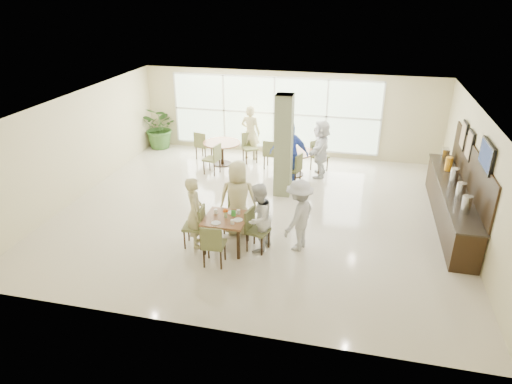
% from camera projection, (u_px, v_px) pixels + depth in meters
% --- Properties ---
extents(ground, '(10.00, 10.00, 0.00)m').
position_uv_depth(ground, '(259.00, 211.00, 11.82)').
color(ground, beige).
rests_on(ground, ground).
extents(room_shell, '(10.00, 10.00, 10.00)m').
position_uv_depth(room_shell, '(259.00, 149.00, 11.11)').
color(room_shell, white).
rests_on(room_shell, ground).
extents(window_bank, '(7.00, 0.04, 7.00)m').
position_uv_depth(window_bank, '(274.00, 113.00, 15.29)').
color(window_bank, silver).
rests_on(window_bank, ground).
extents(column, '(0.45, 0.45, 2.80)m').
position_uv_depth(column, '(284.00, 146.00, 12.22)').
color(column, '#676B4A').
rests_on(column, ground).
extents(main_table, '(0.92, 0.92, 0.75)m').
position_uv_depth(main_table, '(226.00, 222.00, 9.93)').
color(main_table, brown).
rests_on(main_table, ground).
extents(round_table_left, '(1.20, 1.20, 0.75)m').
position_uv_depth(round_table_left, '(222.00, 147.00, 14.64)').
color(round_table_left, brown).
rests_on(round_table_left, ground).
extents(round_table_right, '(1.18, 1.18, 0.75)m').
position_uv_depth(round_table_right, '(294.00, 156.00, 13.85)').
color(round_table_right, brown).
rests_on(round_table_right, ground).
extents(chairs_main_table, '(1.95, 1.90, 0.95)m').
position_uv_depth(chairs_main_table, '(225.00, 228.00, 10.02)').
color(chairs_main_table, olive).
rests_on(chairs_main_table, ground).
extents(chairs_table_left, '(2.16, 1.82, 0.95)m').
position_uv_depth(chairs_table_left, '(222.00, 151.00, 14.67)').
color(chairs_table_left, olive).
rests_on(chairs_table_left, ground).
extents(chairs_table_right, '(2.07, 1.86, 0.95)m').
position_uv_depth(chairs_table_right, '(294.00, 160.00, 13.92)').
color(chairs_table_right, olive).
rests_on(chairs_table_right, ground).
extents(tabletop_clutter, '(0.70, 0.75, 0.21)m').
position_uv_depth(tabletop_clutter, '(228.00, 215.00, 9.86)').
color(tabletop_clutter, white).
rests_on(tabletop_clutter, main_table).
extents(buffet_counter, '(0.64, 4.70, 1.95)m').
position_uv_depth(buffet_counter, '(452.00, 201.00, 11.07)').
color(buffet_counter, black).
rests_on(buffet_counter, ground).
extents(wall_tv, '(0.06, 1.00, 0.58)m').
position_uv_depth(wall_tv, '(487.00, 156.00, 9.38)').
color(wall_tv, black).
rests_on(wall_tv, ground).
extents(framed_art_a, '(0.05, 0.55, 0.70)m').
position_uv_depth(framed_art_a, '(470.00, 145.00, 10.92)').
color(framed_art_a, black).
rests_on(framed_art_a, ground).
extents(framed_art_b, '(0.05, 0.55, 0.70)m').
position_uv_depth(framed_art_b, '(464.00, 135.00, 11.62)').
color(framed_art_b, black).
rests_on(framed_art_b, ground).
extents(potted_plant, '(1.68, 1.68, 1.51)m').
position_uv_depth(potted_plant, '(161.00, 127.00, 16.05)').
color(potted_plant, '#325B24').
rests_on(potted_plant, ground).
extents(teen_left, '(0.59, 0.70, 1.62)m').
position_uv_depth(teen_left, '(195.00, 212.00, 9.99)').
color(teen_left, '#CAC087').
rests_on(teen_left, ground).
extents(teen_far, '(0.94, 0.62, 1.78)m').
position_uv_depth(teen_far, '(238.00, 198.00, 10.45)').
color(teen_far, '#CAC087').
rests_on(teen_far, ground).
extents(teen_right, '(0.73, 0.86, 1.56)m').
position_uv_depth(teen_right, '(258.00, 218.00, 9.82)').
color(teen_right, white).
rests_on(teen_right, ground).
extents(teen_standing, '(0.92, 1.19, 1.63)m').
position_uv_depth(teen_standing, '(299.00, 215.00, 9.84)').
color(teen_standing, '#B6B7B9').
rests_on(teen_standing, ground).
extents(adult_a, '(1.14, 0.67, 1.90)m').
position_uv_depth(adult_a, '(289.00, 154.00, 12.96)').
color(adult_a, '#4464CC').
rests_on(adult_a, ground).
extents(adult_b, '(0.75, 1.64, 1.74)m').
position_uv_depth(adult_b, '(321.00, 149.00, 13.65)').
color(adult_b, white).
rests_on(adult_b, ground).
extents(adult_standing, '(0.72, 0.52, 1.82)m').
position_uv_depth(adult_standing, '(251.00, 133.00, 14.97)').
color(adult_standing, '#CAC087').
rests_on(adult_standing, ground).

